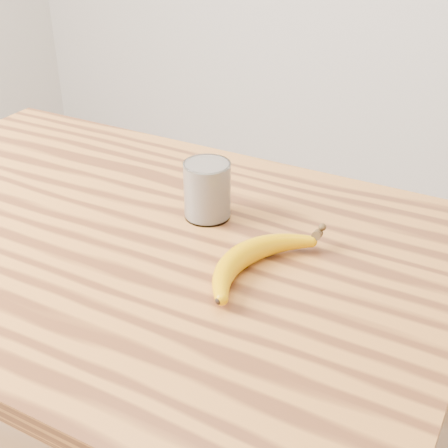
% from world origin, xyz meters
% --- Properties ---
extents(table, '(1.20, 0.80, 0.90)m').
position_xyz_m(table, '(0.00, 0.00, 0.77)').
color(table, '#AC6A2D').
rests_on(table, ground).
extents(smoothie_glass, '(0.09, 0.09, 0.11)m').
position_xyz_m(smoothie_glass, '(0.11, 0.12, 0.95)').
color(smoothie_glass, white).
rests_on(smoothie_glass, table).
extents(banana, '(0.20, 0.34, 0.04)m').
position_xyz_m(banana, '(0.24, 0.01, 0.92)').
color(banana, '#C88A00').
rests_on(banana, table).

